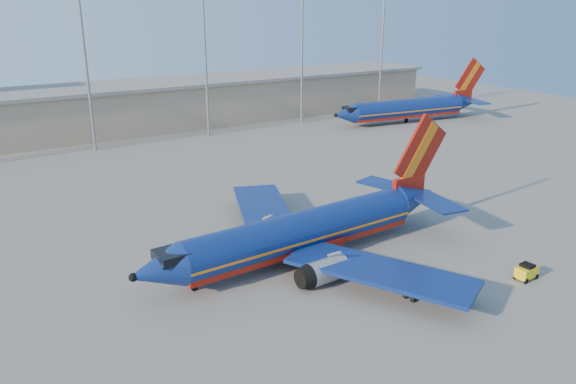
% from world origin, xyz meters
% --- Properties ---
extents(ground, '(220.00, 220.00, 0.00)m').
position_xyz_m(ground, '(0.00, 0.00, 0.00)').
color(ground, slate).
rests_on(ground, ground).
extents(terminal_building, '(122.00, 16.00, 8.50)m').
position_xyz_m(terminal_building, '(10.00, 58.00, 4.32)').
color(terminal_building, gray).
rests_on(terminal_building, ground).
extents(light_mast_row, '(101.60, 1.60, 28.65)m').
position_xyz_m(light_mast_row, '(5.00, 46.00, 17.55)').
color(light_mast_row, gray).
rests_on(light_mast_row, ground).
extents(aircraft_main, '(35.24, 33.87, 11.93)m').
position_xyz_m(aircraft_main, '(1.67, -5.31, 2.55)').
color(aircraft_main, navy).
rests_on(aircraft_main, ground).
extents(aircraft_second, '(35.41, 13.72, 12.02)m').
position_xyz_m(aircraft_second, '(54.00, 35.39, 2.76)').
color(aircraft_second, navy).
rests_on(aircraft_second, ground).
extents(baggage_tug, '(2.04, 1.29, 1.43)m').
position_xyz_m(baggage_tug, '(14.85, -19.29, 0.74)').
color(baggage_tug, yellow).
rests_on(baggage_tug, ground).
extents(luggage_pile, '(2.66, 2.86, 0.52)m').
position_xyz_m(luggage_pile, '(4.34, -15.78, 0.23)').
color(luggage_pile, black).
rests_on(luggage_pile, ground).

